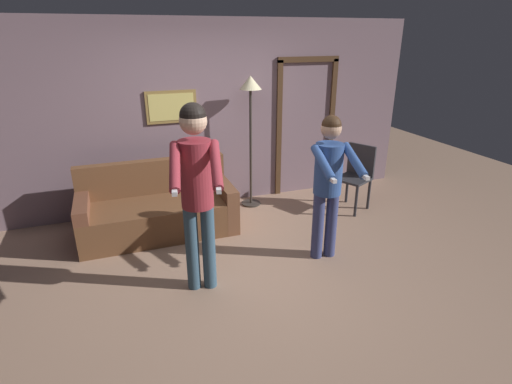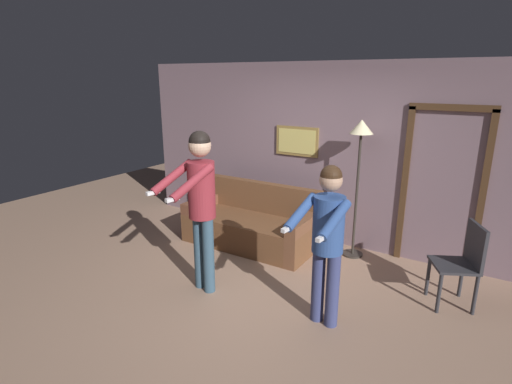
% 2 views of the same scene
% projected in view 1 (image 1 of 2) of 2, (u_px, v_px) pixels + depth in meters
% --- Properties ---
extents(ground_plane, '(12.00, 12.00, 0.00)m').
position_uv_depth(ground_plane, '(251.00, 268.00, 4.37)').
color(ground_plane, '#A07D65').
extents(back_wall_assembly, '(6.40, 0.10, 2.60)m').
position_uv_depth(back_wall_assembly, '(205.00, 117.00, 5.61)').
color(back_wall_assembly, slate).
rests_on(back_wall_assembly, ground_plane).
extents(couch, '(1.90, 0.85, 0.87)m').
position_uv_depth(couch, '(158.00, 211.00, 5.09)').
color(couch, brown).
rests_on(couch, ground_plane).
extents(torchiere_lamp, '(0.30, 0.30, 1.87)m').
position_uv_depth(torchiere_lamp, '(250.00, 102.00, 5.44)').
color(torchiere_lamp, '#332D28').
rests_on(torchiere_lamp, ground_plane).
extents(person_standing_left, '(0.53, 0.75, 1.85)m').
position_uv_depth(person_standing_left, '(197.00, 181.00, 3.62)').
color(person_standing_left, '#345165').
rests_on(person_standing_left, ground_plane).
extents(person_standing_right, '(0.48, 0.69, 1.62)m').
position_uv_depth(person_standing_right, '(329.00, 177.00, 4.24)').
color(person_standing_right, navy).
rests_on(person_standing_right, ground_plane).
extents(dining_chair_distant, '(0.56, 0.56, 0.93)m').
position_uv_depth(dining_chair_distant, '(356.00, 173.00, 5.71)').
color(dining_chair_distant, '#2D2D33').
rests_on(dining_chair_distant, ground_plane).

